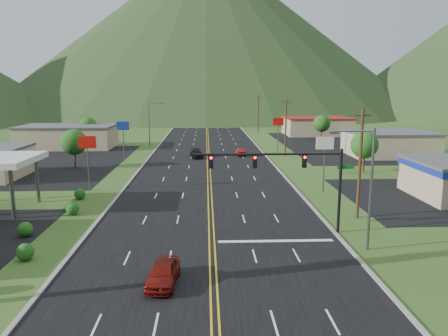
{
  "coord_description": "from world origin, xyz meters",
  "views": [
    {
      "loc": [
        -0.41,
        -20.25,
        11.79
      ],
      "look_at": [
        1.26,
        19.45,
        4.5
      ],
      "focal_mm": 35.0,
      "sensor_mm": 36.0,
      "label": 1
    }
  ],
  "objects_px": {
    "car_dark_mid": "(196,154)",
    "car_red_far": "(241,152)",
    "streetlight_west": "(151,121)",
    "traffic_signal": "(292,170)",
    "streetlight_east": "(367,181)",
    "car_red_near": "(163,273)"
  },
  "relations": [
    {
      "from": "streetlight_east",
      "to": "car_red_far",
      "type": "relative_size",
      "value": 2.28
    },
    {
      "from": "traffic_signal",
      "to": "streetlight_east",
      "type": "relative_size",
      "value": 1.46
    },
    {
      "from": "car_dark_mid",
      "to": "car_red_near",
      "type": "bearing_deg",
      "value": -99.58
    },
    {
      "from": "traffic_signal",
      "to": "car_red_far",
      "type": "height_order",
      "value": "traffic_signal"
    },
    {
      "from": "streetlight_east",
      "to": "car_red_near",
      "type": "distance_m",
      "value": 15.82
    },
    {
      "from": "car_dark_mid",
      "to": "car_red_far",
      "type": "xyz_separation_m",
      "value": [
        7.75,
        2.04,
        -0.04
      ]
    },
    {
      "from": "car_red_near",
      "to": "car_red_far",
      "type": "bearing_deg",
      "value": 85.31
    },
    {
      "from": "streetlight_west",
      "to": "streetlight_east",
      "type": "bearing_deg",
      "value": -69.14
    },
    {
      "from": "car_dark_mid",
      "to": "streetlight_east",
      "type": "bearing_deg",
      "value": -81.63
    },
    {
      "from": "car_red_near",
      "to": "streetlight_east",
      "type": "bearing_deg",
      "value": 25.31
    },
    {
      "from": "car_dark_mid",
      "to": "car_red_far",
      "type": "relative_size",
      "value": 1.2
    },
    {
      "from": "streetlight_west",
      "to": "car_dark_mid",
      "type": "bearing_deg",
      "value": -59.02
    },
    {
      "from": "traffic_signal",
      "to": "streetlight_west",
      "type": "xyz_separation_m",
      "value": [
        -18.16,
        56.0,
        -0.15
      ]
    },
    {
      "from": "car_dark_mid",
      "to": "traffic_signal",
      "type": "bearing_deg",
      "value": -86.34
    },
    {
      "from": "streetlight_east",
      "to": "car_red_near",
      "type": "height_order",
      "value": "streetlight_east"
    },
    {
      "from": "streetlight_east",
      "to": "streetlight_west",
      "type": "bearing_deg",
      "value": 110.86
    },
    {
      "from": "streetlight_west",
      "to": "car_dark_mid",
      "type": "height_order",
      "value": "streetlight_west"
    },
    {
      "from": "traffic_signal",
      "to": "streetlight_west",
      "type": "bearing_deg",
      "value": 107.97
    },
    {
      "from": "car_dark_mid",
      "to": "car_red_far",
      "type": "height_order",
      "value": "car_dark_mid"
    },
    {
      "from": "streetlight_east",
      "to": "car_red_far",
      "type": "bearing_deg",
      "value": 96.77
    },
    {
      "from": "traffic_signal",
      "to": "car_red_near",
      "type": "height_order",
      "value": "traffic_signal"
    },
    {
      "from": "streetlight_east",
      "to": "car_dark_mid",
      "type": "relative_size",
      "value": 1.9
    }
  ]
}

